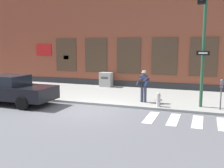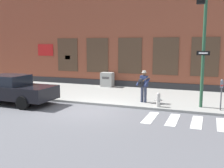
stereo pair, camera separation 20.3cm
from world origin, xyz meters
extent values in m
plane|color=#56565B|center=(0.00, 0.00, 0.00)|extent=(160.00, 160.00, 0.00)
cube|color=gray|center=(0.00, 3.91, 0.06)|extent=(28.00, 5.74, 0.12)
cube|color=brown|center=(0.00, 8.78, 4.04)|extent=(28.00, 4.00, 8.08)
cube|color=#28282B|center=(0.00, 6.76, 0.28)|extent=(28.00, 0.04, 0.55)
cube|color=#473323|center=(-5.01, 6.75, 2.35)|extent=(1.73, 0.06, 2.52)
cube|color=black|center=(-5.01, 6.74, 2.35)|extent=(1.61, 0.03, 2.40)
cube|color=#473323|center=(-2.51, 6.75, 2.35)|extent=(1.73, 0.06, 2.52)
cube|color=black|center=(-2.51, 6.74, 2.35)|extent=(1.61, 0.03, 2.40)
cube|color=#473323|center=(0.00, 6.75, 2.35)|extent=(1.73, 0.06, 2.52)
cube|color=black|center=(0.00, 6.74, 2.35)|extent=(1.61, 0.03, 2.40)
cube|color=#473323|center=(2.51, 6.75, 2.35)|extent=(1.73, 0.06, 2.52)
cube|color=black|center=(2.51, 6.74, 2.35)|extent=(1.61, 0.03, 2.40)
cube|color=#473323|center=(5.01, 6.75, 2.35)|extent=(1.73, 0.06, 2.52)
cube|color=black|center=(5.01, 6.74, 2.35)|extent=(1.61, 0.03, 2.40)
cube|color=red|center=(-7.02, 6.74, 2.71)|extent=(1.40, 0.04, 0.90)
cube|color=yellow|center=(-5.01, 6.73, 2.15)|extent=(0.44, 0.02, 0.30)
cube|color=silver|center=(3.07, -0.26, 0.01)|extent=(0.42, 1.90, 0.01)
cube|color=silver|center=(4.03, -0.26, 0.01)|extent=(0.42, 1.90, 0.01)
cube|color=silver|center=(4.99, -0.26, 0.01)|extent=(0.42, 1.90, 0.01)
cube|color=silver|center=(5.94, -0.26, 0.01)|extent=(0.42, 1.90, 0.01)
cube|color=black|center=(-4.33, -0.13, 0.67)|extent=(4.63, 1.90, 0.68)
cube|color=black|center=(-4.58, -0.13, 1.27)|extent=(1.86, 1.61, 0.52)
cube|color=silver|center=(-2.07, 0.41, 0.74)|extent=(0.06, 0.24, 0.12)
cube|color=silver|center=(-2.08, -0.74, 0.74)|extent=(0.06, 0.24, 0.12)
cylinder|color=black|center=(-2.99, 0.72, 0.33)|extent=(0.66, 0.25, 0.66)
cylinder|color=black|center=(-3.01, -1.03, 0.33)|extent=(0.66, 0.25, 0.66)
cylinder|color=black|center=(-5.66, 0.76, 0.33)|extent=(0.66, 0.25, 0.66)
cylinder|color=#33384C|center=(2.27, 2.10, 0.54)|extent=(0.15, 0.15, 0.84)
cylinder|color=#33384C|center=(2.09, 2.13, 0.54)|extent=(0.15, 0.15, 0.84)
cube|color=navy|center=(2.18, 2.13, 1.24)|extent=(0.43, 0.31, 0.56)
sphere|color=brown|center=(2.18, 2.13, 1.64)|extent=(0.22, 0.22, 0.22)
cylinder|color=beige|center=(2.18, 2.13, 1.70)|extent=(0.28, 0.28, 0.02)
cylinder|color=beige|center=(2.18, 2.13, 1.75)|extent=(0.18, 0.18, 0.09)
cylinder|color=navy|center=(2.39, 1.97, 1.20)|extent=(0.22, 0.52, 0.39)
cylinder|color=navy|center=(1.93, 2.09, 1.20)|extent=(0.22, 0.52, 0.39)
ellipsoid|color=black|center=(2.06, 1.97, 1.17)|extent=(0.38, 0.21, 0.44)
cylinder|color=black|center=(2.04, 1.92, 1.17)|extent=(0.09, 0.03, 0.09)
cylinder|color=brown|center=(2.30, 1.89, 1.35)|extent=(0.46, 0.16, 0.34)
cylinder|color=#234C33|center=(5.04, 2.04, 2.72)|extent=(0.15, 0.15, 5.19)
cube|color=black|center=(5.03, 1.93, 2.72)|extent=(0.60, 0.06, 0.20)
cube|color=white|center=(5.03, 1.91, 2.72)|extent=(0.40, 0.03, 0.07)
cylinder|color=#47474C|center=(5.91, 1.69, 0.65)|extent=(0.06, 0.06, 1.05)
cube|color=slate|center=(5.91, 1.69, 1.32)|extent=(0.13, 0.10, 0.30)
sphere|color=slate|center=(5.91, 1.69, 1.50)|extent=(0.11, 0.11, 0.11)
cube|color=red|center=(5.91, 1.64, 1.28)|extent=(0.09, 0.01, 0.07)
cube|color=#ADADA8|center=(-1.55, 6.33, 0.63)|extent=(0.88, 0.62, 1.02)
cube|color=#4C4C4C|center=(-1.55, 6.01, 0.79)|extent=(0.53, 0.02, 0.16)
cylinder|color=#B2ADA8|center=(3.09, 1.39, 0.40)|extent=(0.20, 0.20, 0.55)
sphere|color=#B2ADA8|center=(3.09, 1.39, 0.73)|extent=(0.18, 0.18, 0.18)
cylinder|color=#B2ADA8|center=(2.95, 1.39, 0.45)|extent=(0.10, 0.07, 0.07)
cylinder|color=#B2ADA8|center=(3.23, 1.39, 0.45)|extent=(0.10, 0.07, 0.07)
camera|label=1|loc=(5.20, -11.12, 3.09)|focal=42.00mm
camera|label=2|loc=(5.39, -11.05, 3.09)|focal=42.00mm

